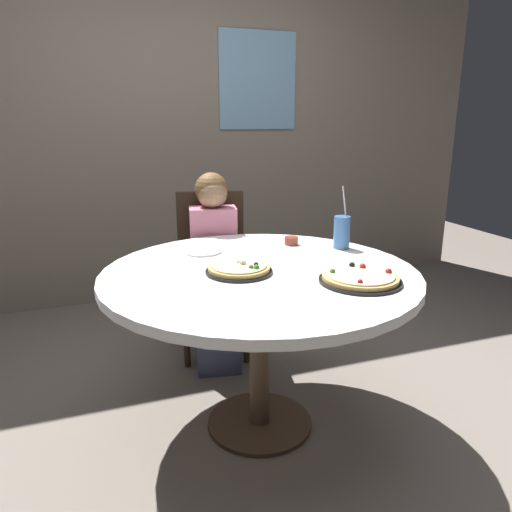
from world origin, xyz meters
The scene contains 10 objects.
ground_plane centered at (0.00, 0.00, 0.00)m, with size 8.00×8.00×0.00m, color slate.
wall_with_window centered at (0.00, 1.93, 1.45)m, with size 5.20×0.14×2.90m.
dining_table centered at (0.00, 0.00, 0.66)m, with size 1.34×1.34×0.75m.
chair_wooden centered at (0.02, 0.87, 0.53)m, with size 0.47×0.47×0.95m.
diner_child centered at (-0.01, 0.69, 0.48)m, with size 0.32×0.43×1.08m.
pizza_veggie centered at (-0.09, 0.00, 0.77)m, with size 0.28×0.28×0.05m.
pizza_cheese centered at (0.32, -0.28, 0.77)m, with size 0.33×0.33×0.05m.
soda_cup centered at (0.50, 0.21, 0.83)m, with size 0.08×0.08×0.31m.
sauce_bowl centered at (0.30, 0.35, 0.77)m, with size 0.07×0.07×0.04m, color brown.
plate_small centered at (-0.16, 0.36, 0.76)m, with size 0.18×0.18×0.01m, color white.
Camera 1 is at (-0.68, -1.84, 1.37)m, focal length 34.10 mm.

